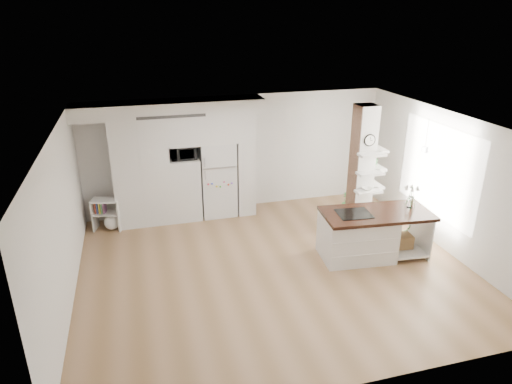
{
  "coord_description": "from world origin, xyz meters",
  "views": [
    {
      "loc": [
        -2.26,
        -6.99,
        4.47
      ],
      "look_at": [
        -0.1,
        0.9,
        1.18
      ],
      "focal_mm": 32.0,
      "sensor_mm": 36.0,
      "label": 1
    }
  ],
  "objects_px": {
    "refrigerator": "(218,178)",
    "kitchen_island": "(363,234)",
    "bookshelf": "(109,216)",
    "floor_plant_a": "(409,231)"
  },
  "relations": [
    {
      "from": "bookshelf",
      "to": "floor_plant_a",
      "type": "height_order",
      "value": "bookshelf"
    },
    {
      "from": "kitchen_island",
      "to": "refrigerator",
      "type": "bearing_deg",
      "value": 135.34
    },
    {
      "from": "bookshelf",
      "to": "refrigerator",
      "type": "bearing_deg",
      "value": 20.4
    },
    {
      "from": "kitchen_island",
      "to": "bookshelf",
      "type": "height_order",
      "value": "kitchen_island"
    },
    {
      "from": "refrigerator",
      "to": "floor_plant_a",
      "type": "xyz_separation_m",
      "value": [
        3.52,
        -2.39,
        -0.66
      ]
    },
    {
      "from": "refrigerator",
      "to": "kitchen_island",
      "type": "relative_size",
      "value": 0.82
    },
    {
      "from": "bookshelf",
      "to": "floor_plant_a",
      "type": "relative_size",
      "value": 1.61
    },
    {
      "from": "floor_plant_a",
      "to": "kitchen_island",
      "type": "bearing_deg",
      "value": -165.06
    },
    {
      "from": "refrigerator",
      "to": "floor_plant_a",
      "type": "relative_size",
      "value": 4.02
    },
    {
      "from": "refrigerator",
      "to": "floor_plant_a",
      "type": "height_order",
      "value": "refrigerator"
    }
  ]
}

